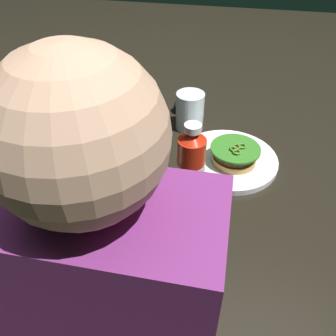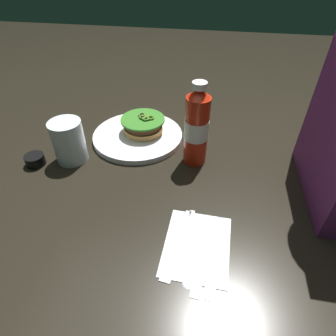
# 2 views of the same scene
# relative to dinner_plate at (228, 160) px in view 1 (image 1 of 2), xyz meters

# --- Properties ---
(ground_plane) EXTENTS (3.00, 3.00, 0.00)m
(ground_plane) POSITION_rel_dinner_plate_xyz_m (0.14, -0.04, -0.01)
(ground_plane) COLOR black
(dinner_plate) EXTENTS (0.28, 0.28, 0.02)m
(dinner_plate) POSITION_rel_dinner_plate_xyz_m (0.00, 0.00, 0.00)
(dinner_plate) COLOR white
(dinner_plate) RESTS_ON ground_plane
(burger_sandwich) EXTENTS (0.14, 0.14, 0.05)m
(burger_sandwich) POSITION_rel_dinner_plate_xyz_m (-0.02, 0.01, 0.03)
(burger_sandwich) COLOR tan
(burger_sandwich) RESTS_ON dinner_plate
(ketchup_bottle) EXTENTS (0.06, 0.06, 0.23)m
(ketchup_bottle) POSITION_rel_dinner_plate_xyz_m (0.08, 0.19, 0.10)
(ketchup_bottle) COLOR red
(ketchup_bottle) RESTS_ON ground_plane
(water_glass) EXTENTS (0.09, 0.09, 0.12)m
(water_glass) POSITION_rel_dinner_plate_xyz_m (0.13, -0.16, 0.05)
(water_glass) COLOR silver
(water_glass) RESTS_ON ground_plane
(condiment_cup) EXTENTS (0.05, 0.05, 0.03)m
(condiment_cup) POSITION_rel_dinner_plate_xyz_m (0.17, -0.25, 0.01)
(condiment_cup) COLOR black
(condiment_cup) RESTS_ON ground_plane
(napkin) EXTENTS (0.18, 0.14, 0.00)m
(napkin) POSITION_rel_dinner_plate_xyz_m (0.37, 0.22, -0.01)
(napkin) COLOR white
(napkin) RESTS_ON ground_plane
(fork_utensil) EXTENTS (0.18, 0.04, 0.00)m
(fork_utensil) POSITION_rel_dinner_plate_xyz_m (0.38, 0.18, -0.00)
(fork_utensil) COLOR silver
(fork_utensil) RESTS_ON napkin
(spoon_utensil) EXTENTS (0.19, 0.03, 0.00)m
(spoon_utensil) POSITION_rel_dinner_plate_xyz_m (0.40, 0.21, -0.00)
(spoon_utensil) COLOR silver
(spoon_utensil) RESTS_ON napkin
(steak_knife) EXTENTS (0.20, 0.03, 0.00)m
(steak_knife) POSITION_rel_dinner_plate_xyz_m (0.39, 0.23, -0.00)
(steak_knife) COLOR silver
(steak_knife) RESTS_ON napkin
(butter_knife) EXTENTS (0.20, 0.03, 0.00)m
(butter_knife) POSITION_rel_dinner_plate_xyz_m (0.39, 0.26, -0.00)
(butter_knife) COLOR silver
(butter_knife) RESTS_ON napkin
(diner_person) EXTENTS (0.31, 0.18, 0.53)m
(diner_person) POSITION_rel_dinner_plate_xyz_m (0.15, 0.55, 0.23)
(diner_person) COLOR #70286B
(diner_person) RESTS_ON ground_plane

